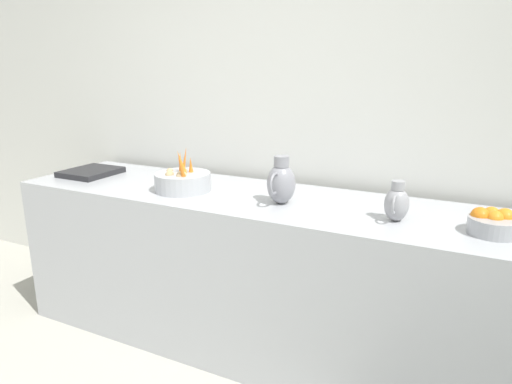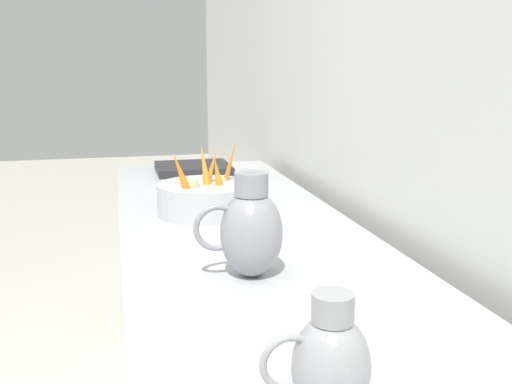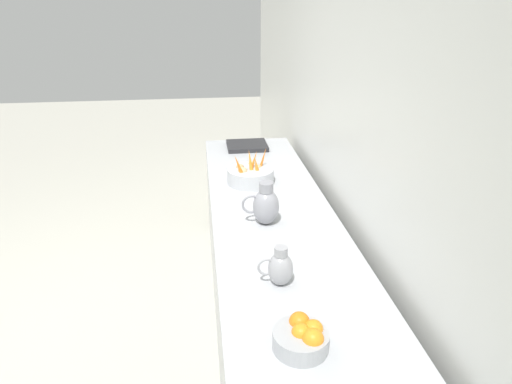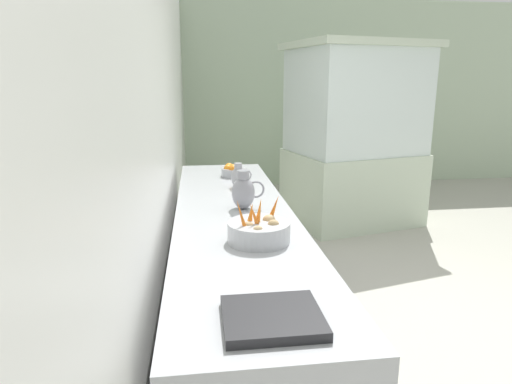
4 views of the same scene
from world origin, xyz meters
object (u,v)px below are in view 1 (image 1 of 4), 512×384
metal_pitcher_short (397,203)px  metal_pitcher_tall (281,182)px  orange_bowl (493,223)px  vegetable_colander (183,181)px

metal_pitcher_short → metal_pitcher_tall: bearing=-92.0°
orange_bowl → metal_pitcher_short: size_ratio=1.10×
orange_bowl → metal_pitcher_short: 0.41m
metal_pitcher_tall → metal_pitcher_short: 0.59m
orange_bowl → metal_pitcher_tall: (-0.01, -1.00, 0.07)m
metal_pitcher_tall → metal_pitcher_short: metal_pitcher_tall is taller
vegetable_colander → orange_bowl: bearing=90.3°
metal_pitcher_tall → vegetable_colander: bearing=-88.6°
vegetable_colander → orange_bowl: (-0.01, 1.61, -0.01)m
metal_pitcher_tall → orange_bowl: bearing=89.6°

